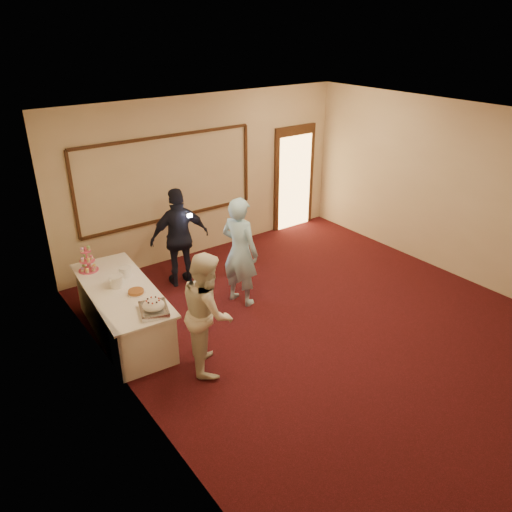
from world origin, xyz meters
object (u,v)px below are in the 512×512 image
at_px(man, 240,252).
at_px(guest, 180,238).
at_px(tart, 136,292).
at_px(plate_stack_a, 117,281).
at_px(woman, 208,312).
at_px(buffet_table, 123,311).
at_px(plate_stack_b, 125,272).
at_px(pavlova_tray, 154,307).
at_px(cupcake_stand, 87,261).

height_order(man, guest, man).
bearing_deg(guest, tart, 52.43).
bearing_deg(plate_stack_a, woman, -65.18).
xyz_separation_m(buffet_table, guest, (1.43, 0.89, 0.47)).
bearing_deg(tart, plate_stack_a, 110.59).
distance_m(plate_stack_b, woman, 1.68).
distance_m(pavlova_tray, cupcake_stand, 1.68).
height_order(plate_stack_a, woman, woman).
bearing_deg(plate_stack_a, cupcake_stand, 102.15).
distance_m(cupcake_stand, woman, 2.27).
relative_size(pavlova_tray, man, 0.30).
bearing_deg(buffet_table, man, -6.53).
bearing_deg(tart, plate_stack_b, 81.46).
xyz_separation_m(pavlova_tray, tart, (0.01, 0.58, -0.05)).
bearing_deg(plate_stack_b, man, -16.73).
xyz_separation_m(cupcake_stand, guest, (1.60, 0.10, -0.06)).
bearing_deg(plate_stack_b, buffet_table, -125.02).
relative_size(cupcake_stand, guest, 0.25).
relative_size(plate_stack_a, woman, 0.12).
bearing_deg(woman, pavlova_tray, 74.19).
height_order(buffet_table, pavlova_tray, pavlova_tray).
distance_m(plate_stack_a, man, 1.93).
height_order(buffet_table, plate_stack_b, plate_stack_b).
distance_m(cupcake_stand, man, 2.30).
distance_m(cupcake_stand, plate_stack_a, 0.74).
bearing_deg(man, woman, 112.21).
relative_size(buffet_table, plate_stack_b, 12.96).
bearing_deg(pavlova_tray, plate_stack_a, 97.43).
xyz_separation_m(buffet_table, plate_stack_b, (0.20, 0.29, 0.46)).
relative_size(cupcake_stand, tart, 1.71).
distance_m(pavlova_tray, plate_stack_a, 0.94).
xyz_separation_m(cupcake_stand, plate_stack_a, (0.16, -0.72, -0.07)).
bearing_deg(guest, pavlova_tray, 63.58).
height_order(cupcake_stand, plate_stack_b, cupcake_stand).
bearing_deg(guest, woman, 80.85).
distance_m(plate_stack_b, tart, 0.58).
bearing_deg(plate_stack_b, tart, -98.54).
relative_size(buffet_table, woman, 1.41).
bearing_deg(plate_stack_a, plate_stack_b, 45.76).
distance_m(buffet_table, plate_stack_a, 0.47).
distance_m(cupcake_stand, tart, 1.12).
relative_size(plate_stack_b, man, 0.10).
bearing_deg(guest, cupcake_stand, 14.27).
bearing_deg(cupcake_stand, plate_stack_b, -53.24).
xyz_separation_m(buffet_table, man, (1.90, -0.22, 0.50)).
bearing_deg(woman, man, -22.74).
height_order(cupcake_stand, man, man).
xyz_separation_m(tart, woman, (0.52, -1.05, 0.02)).
distance_m(plate_stack_a, tart, 0.38).
bearing_deg(guest, man, 123.33).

